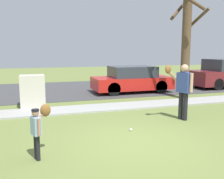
% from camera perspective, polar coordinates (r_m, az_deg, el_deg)
% --- Properties ---
extents(ground_plane, '(48.00, 48.00, 0.00)m').
position_cam_1_polar(ground_plane, '(9.30, -2.99, -4.47)').
color(ground_plane, olive).
extents(sidewalk_strip, '(36.00, 1.20, 0.06)m').
position_cam_1_polar(sidewalk_strip, '(9.39, -3.14, -4.16)').
color(sidewalk_strip, '#A3A39E').
rests_on(sidewalk_strip, ground).
extents(road_surface, '(36.00, 6.80, 0.02)m').
position_cam_1_polar(road_surface, '(14.21, -8.23, 0.11)').
color(road_surface, '#424244').
rests_on(road_surface, ground).
extents(person_adult, '(0.83, 0.58, 1.72)m').
position_cam_1_polar(person_adult, '(8.00, 15.66, 0.75)').
color(person_adult, black).
rests_on(person_adult, ground).
extents(person_child, '(0.44, 0.51, 1.06)m').
position_cam_1_polar(person_child, '(5.20, -16.21, -7.61)').
color(person_child, black).
rests_on(person_child, ground).
extents(baseball, '(0.07, 0.07, 0.07)m').
position_cam_1_polar(baseball, '(6.85, 4.30, -9.05)').
color(baseball, white).
rests_on(baseball, ground).
extents(utility_cabinet, '(0.88, 0.79, 1.23)m').
position_cam_1_polar(utility_cabinet, '(9.92, -17.50, -0.43)').
color(utility_cabinet, beige).
rests_on(utility_cabinet, ground).
extents(street_tree_near, '(1.85, 1.88, 5.26)m').
position_cam_1_polar(street_tree_near, '(11.68, 16.49, 11.70)').
color(street_tree_near, brown).
rests_on(street_tree_near, ground).
extents(parked_hatchback_red, '(4.00, 1.75, 1.33)m').
position_cam_1_polar(parked_hatchback_red, '(12.97, 4.54, 2.24)').
color(parked_hatchback_red, red).
rests_on(parked_hatchback_red, road_surface).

